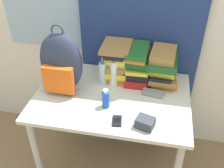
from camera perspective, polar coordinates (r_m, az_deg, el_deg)
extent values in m
cube|color=silver|center=(2.11, 2.59, 15.78)|extent=(6.00, 0.05, 2.50)
cube|color=#9EBCD1|center=(2.18, -9.87, 17.34)|extent=(1.10, 0.01, 0.80)
cube|color=navy|center=(2.04, 6.38, 14.94)|extent=(0.96, 0.04, 2.50)
cube|color=beige|center=(1.93, 0.00, -2.78)|extent=(1.13, 0.78, 0.03)
cylinder|color=#B2B2B7|center=(2.12, -15.99, -14.89)|extent=(0.05, 0.05, 0.75)
cylinder|color=#B2B2B7|center=(2.55, -9.84, -3.65)|extent=(0.05, 0.05, 0.75)
cylinder|color=#B2B2B7|center=(2.43, 13.53, -6.53)|extent=(0.05, 0.05, 0.75)
ellipsoid|color=#2D3851|center=(1.90, -10.98, 4.61)|extent=(0.31, 0.14, 0.46)
cube|color=#E05B19|center=(1.88, -11.57, 0.89)|extent=(0.22, 0.05, 0.21)
torus|color=#2D3851|center=(1.79, -11.86, 11.31)|extent=(0.09, 0.01, 0.09)
cube|color=orange|center=(2.10, 1.29, 2.19)|extent=(0.21, 0.24, 0.06)
cube|color=yellow|center=(2.08, 0.76, 3.45)|extent=(0.20, 0.27, 0.05)
cube|color=olive|center=(2.04, 1.26, 4.30)|extent=(0.23, 0.25, 0.05)
cube|color=silver|center=(2.04, 1.25, 5.46)|extent=(0.16, 0.23, 0.03)
cube|color=yellow|center=(2.01, 1.02, 6.29)|extent=(0.19, 0.25, 0.05)
cube|color=black|center=(1.99, 0.95, 7.38)|extent=(0.15, 0.27, 0.03)
cube|color=olive|center=(1.98, 0.96, 8.18)|extent=(0.22, 0.28, 0.02)
cube|color=red|center=(2.08, 5.57, 1.57)|extent=(0.17, 0.27, 0.06)
cube|color=black|center=(2.05, 5.50, 2.97)|extent=(0.19, 0.25, 0.06)
cube|color=yellow|center=(2.03, 5.62, 3.91)|extent=(0.17, 0.26, 0.03)
cube|color=#1E5623|center=(2.01, 5.69, 4.59)|extent=(0.15, 0.21, 0.03)
cube|color=#1E5623|center=(1.99, 5.47, 5.41)|extent=(0.17, 0.21, 0.04)
cube|color=orange|center=(1.99, 5.53, 6.56)|extent=(0.18, 0.28, 0.04)
cube|color=#1E5623|center=(1.96, 5.63, 7.35)|extent=(0.16, 0.28, 0.04)
cube|color=orange|center=(2.09, 11.07, 0.92)|extent=(0.21, 0.23, 0.04)
cube|color=olive|center=(2.06, 10.99, 1.82)|extent=(0.20, 0.27, 0.04)
cube|color=black|center=(2.04, 10.78, 2.61)|extent=(0.18, 0.27, 0.02)
cube|color=yellow|center=(2.02, 10.95, 3.50)|extent=(0.21, 0.22, 0.05)
cube|color=#1E5623|center=(1.99, 10.98, 4.78)|extent=(0.22, 0.27, 0.05)
cube|color=olive|center=(1.98, 11.14, 6.41)|extent=(0.20, 0.27, 0.06)
cylinder|color=silver|center=(1.99, -2.05, 2.28)|extent=(0.06, 0.06, 0.18)
cylinder|color=#286BB7|center=(1.94, -2.11, 4.84)|extent=(0.04, 0.04, 0.02)
cylinder|color=white|center=(1.98, 0.45, 2.44)|extent=(0.07, 0.07, 0.21)
cylinder|color=black|center=(1.92, 0.46, 5.29)|extent=(0.04, 0.04, 0.02)
cylinder|color=blue|center=(1.78, -1.37, -3.42)|extent=(0.05, 0.05, 0.12)
cylinder|color=white|center=(1.74, -1.40, -1.56)|extent=(0.03, 0.03, 0.02)
cube|color=black|center=(1.71, 1.10, -8.04)|extent=(0.07, 0.10, 0.02)
cube|color=black|center=(1.70, 1.11, -7.83)|extent=(0.05, 0.05, 0.00)
cube|color=gray|center=(1.94, 8.81, -1.98)|extent=(0.16, 0.08, 0.04)
cube|color=#383D47|center=(1.67, 7.23, -8.35)|extent=(0.13, 0.12, 0.07)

